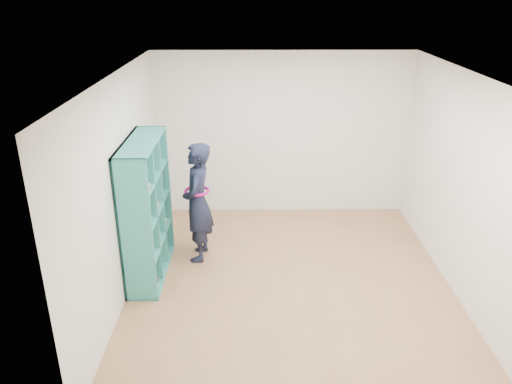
{
  "coord_description": "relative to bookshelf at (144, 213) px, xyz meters",
  "views": [
    {
      "loc": [
        -0.47,
        -5.37,
        3.5
      ],
      "look_at": [
        -0.43,
        0.3,
        1.13
      ],
      "focal_mm": 35.0,
      "sensor_mm": 36.0,
      "label": 1
    }
  ],
  "objects": [
    {
      "name": "floor",
      "position": [
        1.82,
        -0.29,
        -0.86
      ],
      "size": [
        4.5,
        4.5,
        0.0
      ],
      "primitive_type": "plane",
      "color": "#976744",
      "rests_on": "ground"
    },
    {
      "name": "ceiling",
      "position": [
        1.82,
        -0.29,
        1.74
      ],
      "size": [
        4.5,
        4.5,
        0.0
      ],
      "primitive_type": "plane",
      "color": "white",
      "rests_on": "wall_back"
    },
    {
      "name": "wall_left",
      "position": [
        -0.18,
        -0.29,
        0.44
      ],
      "size": [
        0.02,
        4.5,
        2.6
      ],
      "primitive_type": "cube",
      "color": "silver",
      "rests_on": "floor"
    },
    {
      "name": "wall_right",
      "position": [
        3.82,
        -0.29,
        0.44
      ],
      "size": [
        0.02,
        4.5,
        2.6
      ],
      "primitive_type": "cube",
      "color": "silver",
      "rests_on": "floor"
    },
    {
      "name": "wall_back",
      "position": [
        1.82,
        1.96,
        0.44
      ],
      "size": [
        4.0,
        0.02,
        2.6
      ],
      "primitive_type": "cube",
      "color": "silver",
      "rests_on": "floor"
    },
    {
      "name": "wall_front",
      "position": [
        1.82,
        -2.54,
        0.44
      ],
      "size": [
        4.0,
        0.02,
        2.6
      ],
      "primitive_type": "cube",
      "color": "silver",
      "rests_on": "floor"
    },
    {
      "name": "bookshelf",
      "position": [
        0.0,
        0.0,
        0.0
      ],
      "size": [
        0.39,
        1.34,
        1.79
      ],
      "color": "teal",
      "rests_on": "floor"
    },
    {
      "name": "person",
      "position": [
        0.62,
        0.4,
        -0.04
      ],
      "size": [
        0.42,
        0.61,
        1.64
      ],
      "rotation": [
        0.0,
        0.0,
        -1.61
      ],
      "color": "black",
      "rests_on": "floor"
    },
    {
      "name": "smartphone",
      "position": [
        0.47,
        0.48,
        0.07
      ],
      "size": [
        0.02,
        0.1,
        0.14
      ],
      "rotation": [
        0.37,
        0.0,
        -0.08
      ],
      "color": "silver",
      "rests_on": "person"
    }
  ]
}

